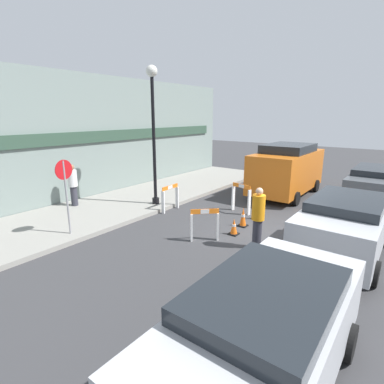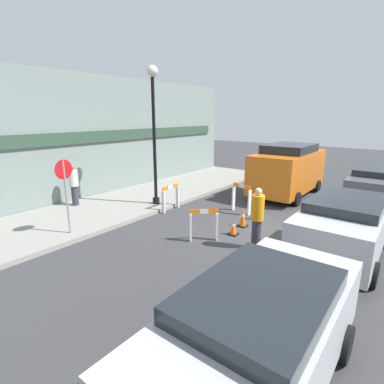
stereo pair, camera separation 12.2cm
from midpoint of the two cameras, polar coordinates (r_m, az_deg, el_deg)
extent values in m
plane|color=#38383A|center=(10.19, 16.04, -7.73)|extent=(60.00, 60.00, 0.00)
cube|color=gray|center=(13.71, -9.73, -1.28)|extent=(18.00, 3.92, 0.15)
cube|color=gray|center=(14.82, -15.62, 10.09)|extent=(18.00, 0.12, 5.50)
cube|color=#2D4738|center=(14.72, -15.37, 10.28)|extent=(16.20, 0.10, 0.50)
cylinder|color=black|center=(12.63, -6.56, -1.63)|extent=(0.29, 0.29, 0.24)
cylinder|color=black|center=(12.18, -6.89, 9.25)|extent=(0.13, 0.13, 5.03)
sphere|color=silver|center=(12.24, -7.30, 21.88)|extent=(0.44, 0.44, 0.44)
cylinder|color=gray|center=(9.90, -22.43, -1.02)|extent=(0.06, 0.06, 2.29)
cylinder|color=red|center=(9.72, -22.93, 3.96)|extent=(0.60, 0.11, 0.60)
cube|color=white|center=(11.65, 11.16, -2.01)|extent=(0.14, 0.09, 1.00)
cube|color=white|center=(12.18, 8.20, -1.16)|extent=(0.14, 0.09, 1.00)
cube|color=orange|center=(11.76, 9.77, 1.11)|extent=(0.24, 0.87, 0.15)
cube|color=white|center=(11.76, 9.77, 1.11)|extent=(0.09, 0.27, 0.13)
cube|color=white|center=(12.34, -2.50, -1.04)|extent=(0.06, 0.13, 0.90)
cube|color=white|center=(11.69, -5.20, -1.98)|extent=(0.06, 0.13, 0.90)
cube|color=orange|center=(11.88, -3.85, 0.94)|extent=(0.95, 0.06, 0.15)
cube|color=white|center=(11.88, -3.85, 0.94)|extent=(0.28, 0.04, 0.14)
cube|color=white|center=(9.13, 0.14, -6.84)|extent=(0.14, 0.13, 0.87)
cube|color=white|center=(9.24, 5.14, -6.63)|extent=(0.14, 0.13, 0.87)
cube|color=orange|center=(9.00, 2.70, -3.72)|extent=(0.61, 0.64, 0.15)
cube|color=white|center=(9.00, 2.70, -3.72)|extent=(0.20, 0.21, 0.14)
cube|color=black|center=(11.39, 12.48, -4.99)|extent=(0.30, 0.30, 0.04)
cone|color=orange|center=(11.28, 12.58, -3.26)|extent=(0.23, 0.23, 0.68)
cylinder|color=white|center=(11.27, 12.59, -3.09)|extent=(0.13, 0.13, 0.10)
cube|color=black|center=(9.86, 8.19, -7.92)|extent=(0.30, 0.30, 0.04)
cone|color=orange|center=(9.76, 8.25, -6.46)|extent=(0.22, 0.23, 0.50)
cylinder|color=white|center=(9.75, 8.26, -6.33)|extent=(0.13, 0.13, 0.07)
cube|color=black|center=(10.60, 9.93, -6.36)|extent=(0.30, 0.30, 0.04)
cone|color=orange|center=(10.49, 10.00, -4.65)|extent=(0.22, 0.23, 0.63)
cylinder|color=white|center=(10.48, 10.01, -4.49)|extent=(0.13, 0.13, 0.09)
cylinder|color=#33333D|center=(8.87, 12.50, -7.85)|extent=(0.34, 0.34, 0.87)
cylinder|color=orange|center=(8.60, 12.78, -2.93)|extent=(0.47, 0.47, 0.72)
sphere|color=#DBAD89|center=(8.48, 12.96, 0.07)|extent=(0.27, 0.27, 0.21)
cylinder|color=#33333D|center=(13.12, -21.14, -0.64)|extent=(0.30, 0.30, 0.80)
cylinder|color=silver|center=(12.96, -21.44, 2.50)|extent=(0.41, 0.41, 0.67)
sphere|color=#8E6647|center=(12.89, -21.62, 4.45)|extent=(0.26, 0.26, 0.23)
cube|color=#B7BABF|center=(4.60, 13.32, -25.39)|extent=(4.20, 1.74, 1.06)
cube|color=#1E2328|center=(4.28, 13.75, -19.91)|extent=(2.31, 1.60, 0.49)
cylinder|color=black|center=(6.16, 10.62, -19.92)|extent=(0.60, 0.18, 0.60)
cylinder|color=black|center=(5.77, 27.65, -24.20)|extent=(0.60, 0.18, 0.60)
cube|color=#B7BABF|center=(9.20, 27.45, -5.71)|extent=(4.40, 1.84, 1.07)
cube|color=#1E2328|center=(9.04, 27.84, -2.52)|extent=(2.42, 1.69, 0.49)
cylinder|color=black|center=(10.80, 23.74, -5.43)|extent=(0.60, 0.18, 0.60)
cylinder|color=black|center=(8.35, 18.92, -10.79)|extent=(0.60, 0.18, 0.60)
cylinder|color=black|center=(8.05, 31.65, -13.25)|extent=(0.60, 0.18, 0.60)
cube|color=#4C5156|center=(14.87, 31.79, 0.98)|extent=(4.58, 1.68, 1.07)
cube|color=#1E2328|center=(14.78, 32.06, 3.00)|extent=(2.52, 1.54, 0.49)
cylinder|color=black|center=(16.45, 29.25, 0.51)|extent=(0.60, 0.18, 0.60)
cylinder|color=black|center=(13.72, 27.35, -1.74)|extent=(0.60, 0.18, 0.60)
cube|color=#D16619|center=(14.94, 18.03, 3.86)|extent=(4.82, 2.04, 1.76)
cube|color=#1E2328|center=(14.81, 18.30, 7.19)|extent=(2.65, 1.87, 0.74)
cylinder|color=black|center=(16.83, 16.31, 2.07)|extent=(0.60, 0.18, 0.60)
cylinder|color=black|center=(16.22, 22.99, 1.04)|extent=(0.60, 0.18, 0.60)
cylinder|color=black|center=(14.15, 11.80, 0.06)|extent=(0.60, 0.18, 0.60)
cylinder|color=black|center=(13.42, 19.61, -1.27)|extent=(0.60, 0.18, 0.60)
camera|label=1|loc=(0.06, -89.68, 0.08)|focal=28.00mm
camera|label=2|loc=(0.06, 90.32, -0.08)|focal=28.00mm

